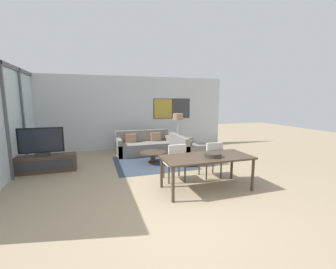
{
  "coord_description": "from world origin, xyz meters",
  "views": [
    {
      "loc": [
        -1.37,
        -3.45,
        1.92
      ],
      "look_at": [
        0.56,
        2.44,
        0.95
      ],
      "focal_mm": 24.0,
      "sensor_mm": 36.0,
      "label": 1
    }
  ],
  "objects_px": {
    "coffee_table": "(153,155)",
    "dining_chair_centre": "(212,157)",
    "sofa_main": "(144,146)",
    "sofa_side": "(187,152)",
    "tv_console": "(43,164)",
    "dining_chair_left": "(175,160)",
    "dining_table": "(207,159)",
    "floor_lamp": "(178,119)",
    "fruit_bowl": "(213,155)",
    "television": "(41,142)"
  },
  "relations": [
    {
      "from": "television",
      "to": "tv_console",
      "type": "bearing_deg",
      "value": -90.0
    },
    {
      "from": "sofa_main",
      "to": "dining_table",
      "type": "xyz_separation_m",
      "value": [
        0.59,
        -3.57,
        0.39
      ]
    },
    {
      "from": "tv_console",
      "to": "dining_chair_left",
      "type": "bearing_deg",
      "value": -28.67
    },
    {
      "from": "television",
      "to": "sofa_side",
      "type": "height_order",
      "value": "television"
    },
    {
      "from": "dining_table",
      "to": "floor_lamp",
      "type": "height_order",
      "value": "floor_lamp"
    },
    {
      "from": "coffee_table",
      "to": "dining_chair_centre",
      "type": "relative_size",
      "value": 0.89
    },
    {
      "from": "dining_chair_left",
      "to": "fruit_bowl",
      "type": "bearing_deg",
      "value": -52.76
    },
    {
      "from": "television",
      "to": "floor_lamp",
      "type": "bearing_deg",
      "value": 14.59
    },
    {
      "from": "dining_chair_centre",
      "to": "tv_console",
      "type": "bearing_deg",
      "value": 156.69
    },
    {
      "from": "dining_chair_centre",
      "to": "coffee_table",
      "type": "bearing_deg",
      "value": 121.74
    },
    {
      "from": "television",
      "to": "dining_chair_left",
      "type": "relative_size",
      "value": 1.21
    },
    {
      "from": "sofa_side",
      "to": "dining_table",
      "type": "xyz_separation_m",
      "value": [
        -0.52,
        -2.3,
        0.39
      ]
    },
    {
      "from": "television",
      "to": "sofa_side",
      "type": "xyz_separation_m",
      "value": [
        4.1,
        -0.06,
        -0.56
      ]
    },
    {
      "from": "sofa_main",
      "to": "fruit_bowl",
      "type": "bearing_deg",
      "value": -79.39
    },
    {
      "from": "dining_table",
      "to": "floor_lamp",
      "type": "xyz_separation_m",
      "value": [
        0.65,
        3.47,
        0.55
      ]
    },
    {
      "from": "dining_chair_left",
      "to": "floor_lamp",
      "type": "relative_size",
      "value": 0.64
    },
    {
      "from": "television",
      "to": "dining_table",
      "type": "bearing_deg",
      "value": -33.4
    },
    {
      "from": "fruit_bowl",
      "to": "floor_lamp",
      "type": "bearing_deg",
      "value": 81.11
    },
    {
      "from": "dining_chair_left",
      "to": "dining_chair_centre",
      "type": "distance_m",
      "value": 0.94
    },
    {
      "from": "tv_console",
      "to": "dining_chair_left",
      "type": "relative_size",
      "value": 1.82
    },
    {
      "from": "sofa_main",
      "to": "dining_table",
      "type": "height_order",
      "value": "sofa_main"
    },
    {
      "from": "sofa_main",
      "to": "dining_chair_left",
      "type": "distance_m",
      "value": 2.93
    },
    {
      "from": "sofa_side",
      "to": "dining_chair_centre",
      "type": "distance_m",
      "value": 1.7
    },
    {
      "from": "tv_console",
      "to": "coffee_table",
      "type": "height_order",
      "value": "tv_console"
    },
    {
      "from": "tv_console",
      "to": "fruit_bowl",
      "type": "distance_m",
      "value": 4.46
    },
    {
      "from": "tv_console",
      "to": "sofa_main",
      "type": "relative_size",
      "value": 0.86
    },
    {
      "from": "dining_table",
      "to": "television",
      "type": "bearing_deg",
      "value": 146.6
    },
    {
      "from": "tv_console",
      "to": "dining_chair_centre",
      "type": "xyz_separation_m",
      "value": [
        4.06,
        -1.75,
        0.28
      ]
    },
    {
      "from": "tv_console",
      "to": "dining_chair_left",
      "type": "height_order",
      "value": "dining_chair_left"
    },
    {
      "from": "sofa_main",
      "to": "sofa_side",
      "type": "bearing_deg",
      "value": -49.05
    },
    {
      "from": "coffee_table",
      "to": "fruit_bowl",
      "type": "relative_size",
      "value": 2.29
    },
    {
      "from": "television",
      "to": "dining_chair_centre",
      "type": "relative_size",
      "value": 1.21
    },
    {
      "from": "sofa_side",
      "to": "floor_lamp",
      "type": "height_order",
      "value": "floor_lamp"
    },
    {
      "from": "dining_chair_left",
      "to": "dining_chair_centre",
      "type": "bearing_deg",
      "value": -2.64
    },
    {
      "from": "television",
      "to": "dining_chair_centre",
      "type": "bearing_deg",
      "value": -23.32
    },
    {
      "from": "tv_console",
      "to": "floor_lamp",
      "type": "distance_m",
      "value": 4.49
    },
    {
      "from": "coffee_table",
      "to": "floor_lamp",
      "type": "bearing_deg",
      "value": 42.54
    },
    {
      "from": "television",
      "to": "coffee_table",
      "type": "bearing_deg",
      "value": -0.69
    },
    {
      "from": "coffee_table",
      "to": "fruit_bowl",
      "type": "xyz_separation_m",
      "value": [
        0.69,
        -2.41,
        0.52
      ]
    },
    {
      "from": "dining_chair_centre",
      "to": "fruit_bowl",
      "type": "bearing_deg",
      "value": -117.99
    },
    {
      "from": "fruit_bowl",
      "to": "television",
      "type": "bearing_deg",
      "value": 146.37
    },
    {
      "from": "sofa_main",
      "to": "coffee_table",
      "type": "distance_m",
      "value": 1.25
    },
    {
      "from": "sofa_side",
      "to": "dining_table",
      "type": "distance_m",
      "value": 2.39
    },
    {
      "from": "tv_console",
      "to": "coffee_table",
      "type": "distance_m",
      "value": 3.0
    },
    {
      "from": "sofa_main",
      "to": "dining_chair_left",
      "type": "relative_size",
      "value": 2.13
    },
    {
      "from": "floor_lamp",
      "to": "dining_table",
      "type": "bearing_deg",
      "value": -100.66
    },
    {
      "from": "television",
      "to": "coffee_table",
      "type": "height_order",
      "value": "television"
    },
    {
      "from": "television",
      "to": "sofa_side",
      "type": "bearing_deg",
      "value": -0.89
    },
    {
      "from": "fruit_bowl",
      "to": "dining_table",
      "type": "bearing_deg",
      "value": 138.46
    },
    {
      "from": "tv_console",
      "to": "sofa_side",
      "type": "xyz_separation_m",
      "value": [
        4.1,
        -0.06,
        0.04
      ]
    }
  ]
}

